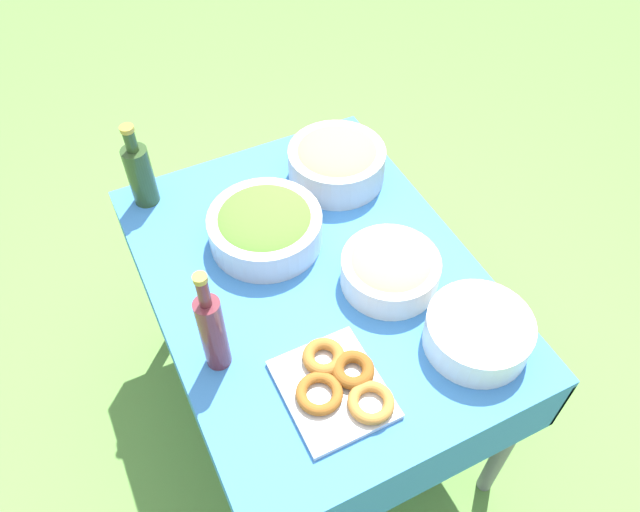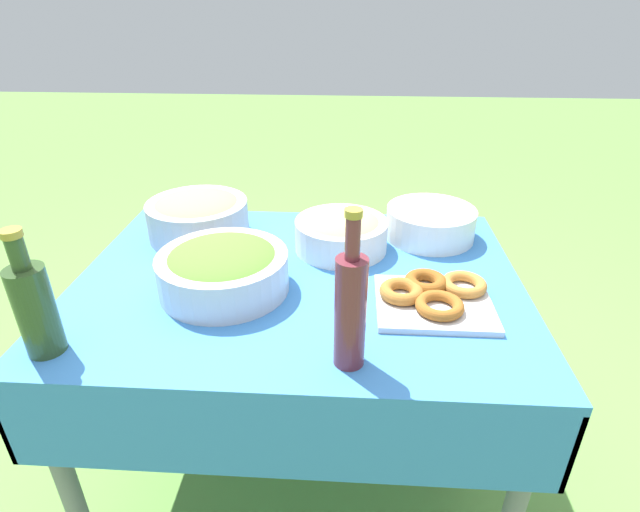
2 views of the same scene
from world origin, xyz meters
TOP-DOWN VIEW (x-y plane):
  - ground_plane at (0.00, 0.00)m, footprint 14.00×14.00m
  - picnic_table at (0.00, 0.00)m, footprint 1.20×0.89m
  - salad_bowl at (-0.18, -0.07)m, footprint 0.33×0.33m
  - pasta_bowl at (0.11, 0.18)m, footprint 0.27×0.27m
  - donut_platter at (0.35, -0.11)m, footprint 0.31×0.26m
  - plate_stack at (0.39, 0.28)m, footprint 0.27×0.27m
  - olive_oil_bottle at (-0.51, -0.34)m, footprint 0.08×0.08m
  - wine_bottle at (0.14, -0.34)m, footprint 0.06×0.06m
  - bread_bowl at (-0.34, 0.24)m, footprint 0.31×0.31m

SIDE VIEW (x-z plane):
  - ground_plane at x=0.00m, z-range 0.00..0.00m
  - picnic_table at x=0.00m, z-range 0.28..1.06m
  - donut_platter at x=0.35m, z-range 0.78..0.82m
  - plate_stack at x=0.39m, z-range 0.78..0.87m
  - pasta_bowl at x=0.11m, z-range 0.78..0.89m
  - salad_bowl at x=-0.18m, z-range 0.78..0.90m
  - bread_bowl at x=-0.34m, z-range 0.78..0.92m
  - olive_oil_bottle at x=-0.51m, z-range 0.75..1.04m
  - wine_bottle at x=0.14m, z-range 0.74..1.09m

